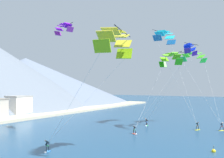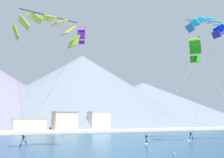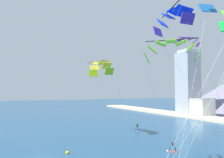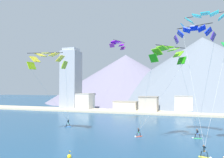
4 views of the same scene
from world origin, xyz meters
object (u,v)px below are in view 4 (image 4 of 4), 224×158
Objects in this scene: parafoil_kite_mid_center at (205,19)px; kitesurfer_mid_center at (206,154)px; parafoil_kite_near_lead at (48,59)px; race_marker_buoy at (69,156)px; kitesurfer_far_left at (138,134)px; parafoil_kite_near_trail at (194,34)px; parafoil_kite_far_left at (168,53)px; kitesurfer_near_lead at (67,125)px; parafoil_kite_distant_high_outer at (118,44)px; kitesurfer_near_trail at (196,135)px.

kitesurfer_mid_center is at bearing -97.27° from parafoil_kite_mid_center.
parafoil_kite_near_lead is 14.44× the size of race_marker_buoy.
kitesurfer_far_left is 22.41m from parafoil_kite_near_lead.
parafoil_kite_near_trail reaches higher than parafoil_kite_far_left.
parafoil_kite_far_left is at bearing -0.16° from parafoil_kite_near_lead.
kitesurfer_far_left is 20.81m from parafoil_kite_near_trail.
kitesurfer_near_lead reaches higher than race_marker_buoy.
parafoil_kite_far_left is at bearing -40.20° from kitesurfer_far_left.
kitesurfer_mid_center is 14.42m from kitesurfer_far_left.
kitesurfer_far_left is at bearing 139.57° from kitesurfer_mid_center.
kitesurfer_near_lead is 0.12× the size of parafoil_kite_near_lead.
parafoil_kite_mid_center is 23.44m from parafoil_kite_distant_high_outer.
race_marker_buoy is (-18.15, -12.73, -20.49)m from parafoil_kite_mid_center.
parafoil_kite_distant_high_outer reaches higher than race_marker_buoy.
parafoil_kite_mid_center is at bearing -13.57° from kitesurfer_near_lead.
parafoil_kite_near_trail reaches higher than kitesurfer_near_trail.
parafoil_kite_near_lead is 0.72× the size of parafoil_kite_mid_center.
parafoil_kite_near_trail is at bearing -48.65° from parafoil_kite_distant_high_outer.
parafoil_kite_far_left reaches higher than race_marker_buoy.
kitesurfer_mid_center is at bearing -40.71° from parafoil_kite_far_left.
kitesurfer_far_left is 0.12× the size of parafoil_kite_far_left.
parafoil_kite_near_lead is 29.15m from parafoil_kite_mid_center.
kitesurfer_near_lead is at bearing 154.54° from parafoil_kite_near_trail.
kitesurfer_far_left is at bearing -15.93° from kitesurfer_near_lead.
kitesurfer_mid_center is (0.55, -11.31, -0.01)m from kitesurfer_near_trail.
kitesurfer_near_trail is 1.05× the size of kitesurfer_far_left.
kitesurfer_mid_center is at bearing -87.20° from kitesurfer_near_trail.
kitesurfer_mid_center is at bearing -48.59° from parafoil_kite_distant_high_outer.
kitesurfer_mid_center is 0.11× the size of parafoil_kite_near_trail.
kitesurfer_near_trail is at bearing -27.95° from parafoil_kite_distant_high_outer.
race_marker_buoy is at bearing -87.71° from parafoil_kite_distant_high_outer.
kitesurfer_far_left is 0.08× the size of parafoil_kite_mid_center.
race_marker_buoy is at bearing -162.39° from kitesurfer_mid_center.
parafoil_kite_far_left is 21.43m from race_marker_buoy.
parafoil_kite_near_lead is 20.39m from race_marker_buoy.
parafoil_kite_far_left is at bearing 38.52° from race_marker_buoy.
kitesurfer_near_trail is 23.65m from race_marker_buoy.
kitesurfer_near_lead is 0.98× the size of kitesurfer_near_trail.
parafoil_kite_near_trail is (26.32, -3.07, 2.17)m from parafoil_kite_near_lead.
parafoil_kite_mid_center reaches higher than parafoil_kite_near_lead.
kitesurfer_far_left is at bearing 67.15° from race_marker_buoy.
parafoil_kite_mid_center reaches higher than parafoil_kite_far_left.
race_marker_buoy is at bearing -59.78° from kitesurfer_near_lead.
kitesurfer_near_trail is at bearing 45.19° from race_marker_buoy.
parafoil_kite_near_lead is 1.01× the size of parafoil_kite_far_left.
parafoil_kite_far_left is at bearing 141.78° from parafoil_kite_near_trail.
parafoil_kite_distant_high_outer is (-17.11, 19.43, 3.29)m from parafoil_kite_near_trail.
kitesurfer_near_lead is 17.53m from parafoil_kite_near_lead.
kitesurfer_near_lead is 23.24m from parafoil_kite_distant_high_outer.
race_marker_buoy is at bearing -43.71° from parafoil_kite_near_lead.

